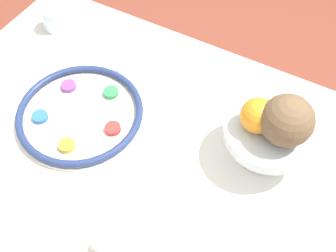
{
  "coord_description": "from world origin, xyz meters",
  "views": [
    {
      "loc": [
        0.25,
        -0.42,
        1.64
      ],
      "look_at": [
        -0.04,
        0.09,
        0.82
      ],
      "focal_mm": 42.0,
      "sensor_mm": 36.0,
      "label": 1
    }
  ],
  "objects_px": {
    "seder_plate": "(80,113)",
    "fruit_stand": "(268,135)",
    "orange_fruit": "(258,116)",
    "coconut": "(287,121)",
    "cup_near": "(53,18)"
  },
  "relations": [
    {
      "from": "orange_fruit",
      "to": "cup_near",
      "type": "relative_size",
      "value": 1.11
    },
    {
      "from": "orange_fruit",
      "to": "cup_near",
      "type": "distance_m",
      "value": 0.76
    },
    {
      "from": "coconut",
      "to": "cup_near",
      "type": "distance_m",
      "value": 0.82
    },
    {
      "from": "seder_plate",
      "to": "coconut",
      "type": "relative_size",
      "value": 2.87
    },
    {
      "from": "seder_plate",
      "to": "fruit_stand",
      "type": "xyz_separation_m",
      "value": [
        0.48,
        0.13,
        0.07
      ]
    },
    {
      "from": "fruit_stand",
      "to": "seder_plate",
      "type": "bearing_deg",
      "value": -165.13
    },
    {
      "from": "orange_fruit",
      "to": "coconut",
      "type": "bearing_deg",
      "value": 2.89
    },
    {
      "from": "cup_near",
      "to": "seder_plate",
      "type": "bearing_deg",
      "value": -41.57
    },
    {
      "from": "seder_plate",
      "to": "coconut",
      "type": "height_order",
      "value": "coconut"
    },
    {
      "from": "fruit_stand",
      "to": "coconut",
      "type": "height_order",
      "value": "coconut"
    },
    {
      "from": "fruit_stand",
      "to": "orange_fruit",
      "type": "distance_m",
      "value": 0.08
    },
    {
      "from": "fruit_stand",
      "to": "orange_fruit",
      "type": "height_order",
      "value": "orange_fruit"
    },
    {
      "from": "seder_plate",
      "to": "fruit_stand",
      "type": "height_order",
      "value": "fruit_stand"
    },
    {
      "from": "seder_plate",
      "to": "fruit_stand",
      "type": "distance_m",
      "value": 0.5
    },
    {
      "from": "coconut",
      "to": "orange_fruit",
      "type": "bearing_deg",
      "value": -177.11
    }
  ]
}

